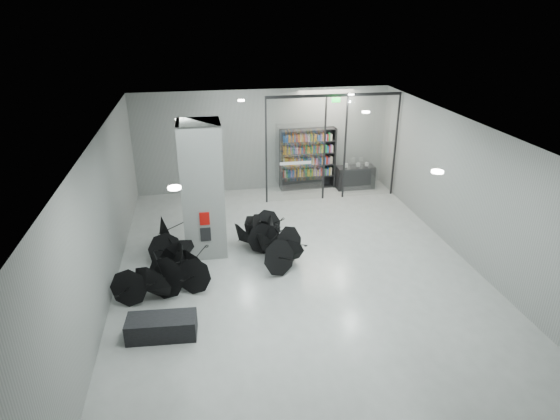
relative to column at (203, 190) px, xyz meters
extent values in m
plane|color=gray|center=(2.50, -2.00, -2.00)|extent=(14.00, 14.00, 0.00)
cube|color=slate|center=(2.50, -2.00, 2.00)|extent=(10.00, 14.00, 0.02)
cube|color=slate|center=(2.50, 5.00, 0.00)|extent=(10.00, 0.02, 4.00)
cube|color=slate|center=(-2.50, -2.00, 0.00)|extent=(0.02, 14.00, 4.00)
cube|color=slate|center=(7.50, -2.00, 0.00)|extent=(0.02, 14.00, 4.00)
cube|color=slate|center=(0.00, 0.00, 0.00)|extent=(1.20, 1.20, 4.00)
cube|color=#A50A07|center=(0.00, -0.62, -0.65)|extent=(0.28, 0.04, 0.38)
cube|color=black|center=(0.00, -0.62, -1.15)|extent=(0.30, 0.03, 0.42)
cube|color=#0CE533|center=(4.90, 3.30, 1.82)|extent=(0.30, 0.06, 0.15)
cube|color=silver|center=(3.50, 3.50, 0.00)|extent=(2.20, 0.02, 3.95)
cube|color=silver|center=(6.40, 3.50, 0.00)|extent=(2.00, 0.02, 3.95)
cube|color=black|center=(2.40, 3.50, 0.00)|extent=(0.06, 0.06, 4.00)
cube|color=black|center=(4.60, 3.50, 0.00)|extent=(0.06, 0.06, 4.00)
cube|color=black|center=(5.40, 3.50, 0.00)|extent=(0.06, 0.06, 4.00)
cube|color=black|center=(7.40, 3.50, 0.00)|extent=(0.06, 0.06, 4.00)
cube|color=black|center=(4.90, 3.50, 1.95)|extent=(5.00, 0.08, 0.10)
cube|color=black|center=(-1.13, -3.95, -1.75)|extent=(1.59, 0.76, 0.50)
cube|color=black|center=(6.18, 4.37, -1.54)|extent=(1.53, 0.61, 0.92)
camera|label=1|loc=(-0.03, -13.03, 4.96)|focal=30.38mm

